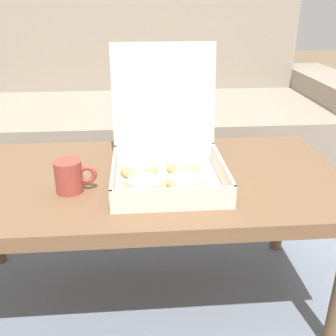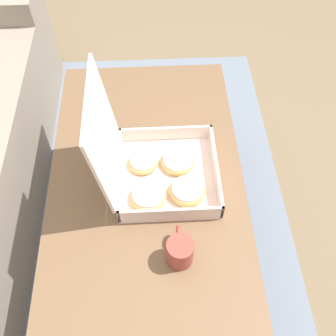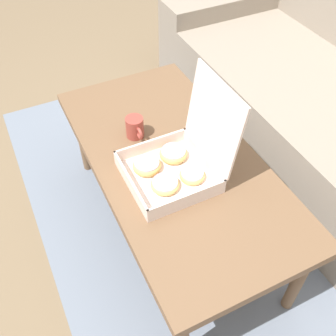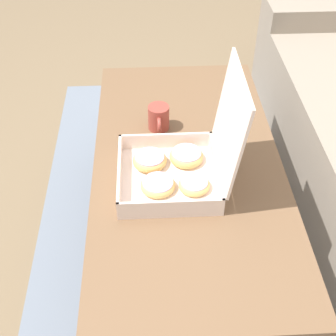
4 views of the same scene
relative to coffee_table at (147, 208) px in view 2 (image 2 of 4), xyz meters
name	(u,v)px [view 2 (image 2 of 4)]	position (x,y,z in m)	size (l,w,h in m)	color
ground_plane	(125,262)	(0.00, 0.10, -0.41)	(12.00, 12.00, 0.00)	#756047
area_rug	(47,265)	(0.00, 0.40, -0.41)	(2.36, 1.94, 0.01)	slate
coffee_table	(147,208)	(0.00, 0.00, 0.00)	(1.19, 0.59, 0.46)	brown
pastry_box	(156,170)	(0.07, -0.03, 0.10)	(0.30, 0.34, 0.36)	silver
coffee_mug	(180,251)	(-0.18, -0.08, 0.09)	(0.11, 0.07, 0.09)	#993D33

